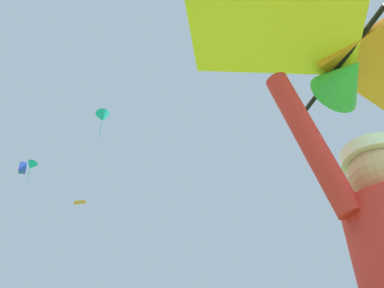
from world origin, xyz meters
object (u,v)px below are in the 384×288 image
distant_kite_teal_far_center (103,117)px  distant_kite_teal_high_left (31,166)px  held_stunt_kite (348,48)px  distant_kite_orange_low_right (80,202)px  distant_kite_green_overhead_distant (224,32)px  distant_kite_blue_high_right (23,168)px

distant_kite_teal_far_center → distant_kite_teal_high_left: bearing=118.6°
held_stunt_kite → distant_kite_orange_low_right: 23.70m
distant_kite_orange_low_right → distant_kite_teal_far_center: bearing=20.5°
distant_kite_teal_high_left → distant_kite_green_overhead_distant: size_ratio=1.89×
distant_kite_orange_low_right → distant_kite_teal_far_center: size_ratio=0.41×
distant_kite_orange_low_right → distant_kite_teal_far_center: (0.43, 0.16, 7.01)m
distant_kite_orange_low_right → distant_kite_green_overhead_distant: bearing=-49.1°
distant_kite_teal_high_left → distant_kite_orange_low_right: bearing=-63.8°
distant_kite_blue_high_right → held_stunt_kite: bearing=-76.8°
held_stunt_kite → distant_kite_teal_far_center: (-0.94, 21.31, 17.62)m
distant_kite_orange_low_right → distant_kite_teal_high_left: 13.56m
distant_kite_teal_far_center → distant_kite_green_overhead_distant: bearing=-51.6°
distant_kite_orange_low_right → distant_kite_blue_high_right: (-3.93, 1.52, 2.67)m
distant_kite_teal_far_center → distant_kite_teal_high_left: (-5.22, 9.56, 1.14)m
distant_kite_blue_high_right → distant_kite_green_overhead_distant: 15.49m
held_stunt_kite → distant_kite_teal_high_left: distant_kite_teal_high_left is taller
held_stunt_kite → distant_kite_blue_high_right: 26.80m
distant_kite_orange_low_right → distant_kite_teal_high_left: bearing=116.2°
distant_kite_blue_high_right → distant_kite_teal_high_left: size_ratio=0.36×
distant_kite_teal_high_left → distant_kite_green_overhead_distant: (11.52, -17.51, 0.80)m
distant_kite_blue_high_right → distant_kite_teal_far_center: size_ratio=0.31×
distant_kite_teal_high_left → held_stunt_kite: bearing=-78.7°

